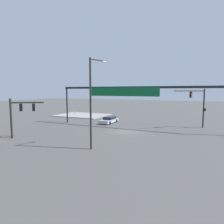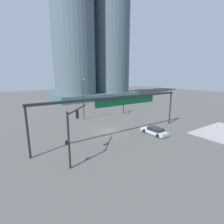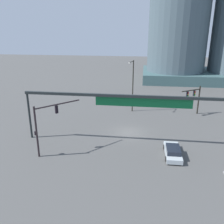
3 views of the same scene
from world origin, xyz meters
name	(u,v)px [view 2 (image 2 of 3)]	position (x,y,z in m)	size (l,w,h in m)	color
ground_plane	(107,131)	(0.00, 0.00, 0.00)	(197.90, 197.90, 0.00)	#4B4B4A
traffic_signal_near_corner	(122,101)	(10.93, 9.39, 3.37)	(3.54, 2.50, 5.08)	black
traffic_signal_opposite_side	(73,128)	(-9.38, -7.65, 4.28)	(4.52, 4.46, 6.37)	black
streetlamp_curved_arm	(83,97)	(-0.02, 9.62, 5.32)	(0.91, 2.29, 9.34)	black
overhead_sign_gantry	(121,102)	(0.50, -3.48, 5.81)	(27.23, 0.43, 6.74)	black
highrise_twin_tower	(93,15)	(19.42, 39.97, 33.67)	(35.55, 18.20, 67.93)	#3A595B
sedan_car_approaching	(155,131)	(5.82, -6.26, 0.58)	(1.96, 4.88, 1.21)	#ACB6BB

